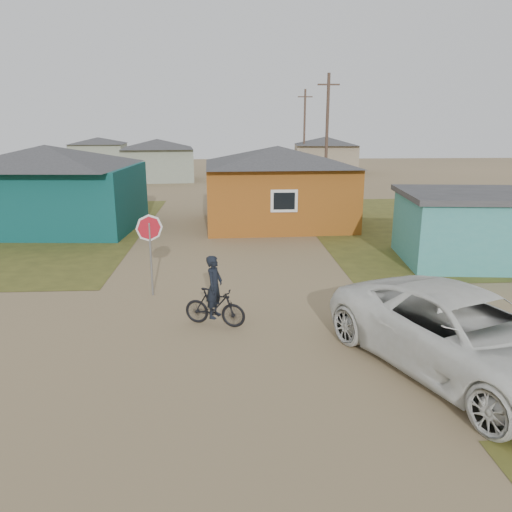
{
  "coord_description": "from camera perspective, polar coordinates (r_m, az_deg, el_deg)",
  "views": [
    {
      "loc": [
        -0.04,
        -10.82,
        5.04
      ],
      "look_at": [
        0.78,
        3.0,
        1.3
      ],
      "focal_mm": 35.0,
      "sensor_mm": 36.0,
      "label": 1
    }
  ],
  "objects": [
    {
      "name": "house_pale_west",
      "position": [
        45.33,
        -11.14,
        10.8
      ],
      "size": [
        7.04,
        6.15,
        3.6
      ],
      "color": "gray",
      "rests_on": "ground"
    },
    {
      "name": "ground",
      "position": [
        11.94,
        -2.93,
        -9.88
      ],
      "size": [
        120.0,
        120.0,
        0.0
      ],
      "primitive_type": "plane",
      "color": "#8D7551"
    },
    {
      "name": "shed_turquoise",
      "position": [
        20.12,
        25.01,
        3.01
      ],
      "size": [
        6.71,
        4.93,
        2.6
      ],
      "color": "teal",
      "rests_on": "ground"
    },
    {
      "name": "utility_pole_near",
      "position": [
        33.48,
        8.09,
        13.42
      ],
      "size": [
        1.4,
        0.2,
        8.0
      ],
      "color": "#4F3A2F",
      "rests_on": "ground"
    },
    {
      "name": "house_yellow",
      "position": [
        25.13,
        2.45,
        8.16
      ],
      "size": [
        7.72,
        6.76,
        3.9
      ],
      "color": "#8E4C15",
      "rests_on": "ground"
    },
    {
      "name": "house_teal",
      "position": [
        25.92,
        -22.61,
        7.35
      ],
      "size": [
        8.93,
        7.08,
        4.0
      ],
      "color": "#0A3B3B",
      "rests_on": "ground"
    },
    {
      "name": "cyclist",
      "position": [
        12.7,
        -4.75,
        -5.07
      ],
      "size": [
        1.68,
        1.0,
        1.84
      ],
      "color": "black",
      "rests_on": "ground"
    },
    {
      "name": "vehicle",
      "position": [
        11.06,
        22.84,
        -8.34
      ],
      "size": [
        4.99,
        6.8,
        1.72
      ],
      "primitive_type": "imported",
      "rotation": [
        0.0,
        0.0,
        0.39
      ],
      "color": "white",
      "rests_on": "ground"
    },
    {
      "name": "house_pale_north",
      "position": [
        58.6,
        -17.52,
        11.21
      ],
      "size": [
        6.28,
        5.81,
        3.4
      ],
      "color": "gray",
      "rests_on": "ground"
    },
    {
      "name": "utility_pole_far",
      "position": [
        49.41,
        5.55,
        13.99
      ],
      "size": [
        1.4,
        0.2,
        8.0
      ],
      "color": "#4F3A2F",
      "rests_on": "ground"
    },
    {
      "name": "stop_sign",
      "position": [
        14.86,
        -12.06,
        2.22
      ],
      "size": [
        0.8,
        0.06,
        2.46
      ],
      "color": "gray",
      "rests_on": "ground"
    },
    {
      "name": "grass_ne",
      "position": [
        28.11,
        26.69,
        3.17
      ],
      "size": [
        20.0,
        18.0,
        0.0
      ],
      "primitive_type": "cube",
      "color": "brown",
      "rests_on": "ground"
    },
    {
      "name": "house_beige_east",
      "position": [
        51.9,
        7.92,
        11.45
      ],
      "size": [
        6.95,
        6.05,
        3.6
      ],
      "color": "gray",
      "rests_on": "ground"
    }
  ]
}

